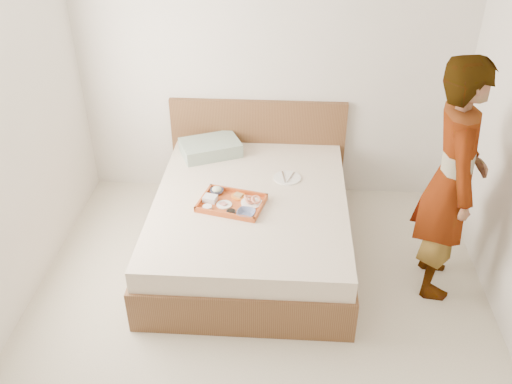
{
  "coord_description": "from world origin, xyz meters",
  "views": [
    {
      "loc": [
        0.17,
        -2.71,
        2.99
      ],
      "look_at": [
        -0.06,
        0.9,
        0.65
      ],
      "focal_mm": 38.76,
      "sensor_mm": 36.0,
      "label": 1
    }
  ],
  "objects_px": {
    "tray": "(232,203)",
    "bed": "(251,224)",
    "dinner_plate": "(287,178)",
    "person": "(452,181)"
  },
  "relations": [
    {
      "from": "bed",
      "to": "person",
      "type": "xyz_separation_m",
      "value": [
        1.46,
        -0.3,
        0.66
      ]
    },
    {
      "from": "tray",
      "to": "dinner_plate",
      "type": "xyz_separation_m",
      "value": [
        0.43,
        0.43,
        -0.02
      ]
    },
    {
      "from": "dinner_plate",
      "to": "tray",
      "type": "bearing_deg",
      "value": -135.02
    },
    {
      "from": "dinner_plate",
      "to": "person",
      "type": "xyz_separation_m",
      "value": [
        1.17,
        -0.61,
        0.39
      ]
    },
    {
      "from": "dinner_plate",
      "to": "person",
      "type": "distance_m",
      "value": 1.38
    },
    {
      "from": "tray",
      "to": "person",
      "type": "height_order",
      "value": "person"
    },
    {
      "from": "bed",
      "to": "tray",
      "type": "distance_m",
      "value": 0.34
    },
    {
      "from": "tray",
      "to": "bed",
      "type": "bearing_deg",
      "value": 53.55
    },
    {
      "from": "bed",
      "to": "dinner_plate",
      "type": "height_order",
      "value": "dinner_plate"
    },
    {
      "from": "bed",
      "to": "dinner_plate",
      "type": "distance_m",
      "value": 0.51
    }
  ]
}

